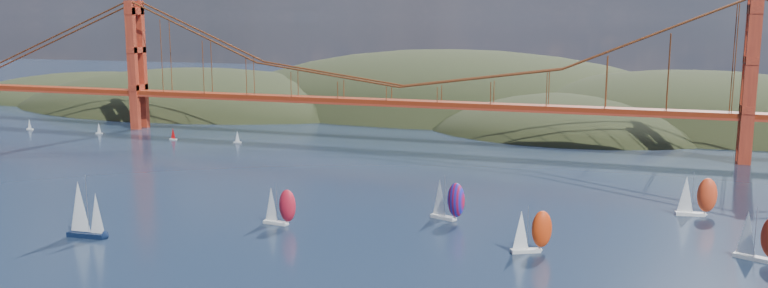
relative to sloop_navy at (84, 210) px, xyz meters
The scene contains 12 objects.
headlands 251.52m from the sloop_navy, 73.17° to the left, with size 725.00×225.00×96.00m.
bridge 146.48m from the sloop_navy, 79.63° to the left, with size 552.00×12.00×55.00m.
sloop_navy is the anchor object (origin of this frame).
racer_0 42.66m from the sloop_navy, 32.69° to the left, with size 8.66×3.87×9.81m.
racer_1 96.91m from the sloop_navy, 12.65° to the left, with size 8.80×6.63×9.94m.
racer_2 141.61m from the sloop_navy, 12.50° to the left, with size 9.73×6.82×10.91m.
racer_3 143.31m from the sloop_navy, 26.34° to the left, with size 9.59×4.50×10.82m.
racer_rwb 82.43m from the sloop_navy, 29.18° to the left, with size 9.53×6.22×10.65m.
distant_boat_0 182.29m from the sloop_navy, 137.75° to the left, with size 3.00×2.00×4.70m.
distant_boat_1 157.27m from the sloop_navy, 128.74° to the left, with size 3.00×2.00×4.70m.
distant_boat_2 134.05m from the sloop_navy, 116.70° to the left, with size 3.00×2.00×4.70m.
distant_boat_3 125.81m from the sloop_navy, 104.90° to the left, with size 3.00×2.00×4.70m.
Camera 1 is at (87.02, -91.04, 48.00)m, focal length 35.00 mm.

